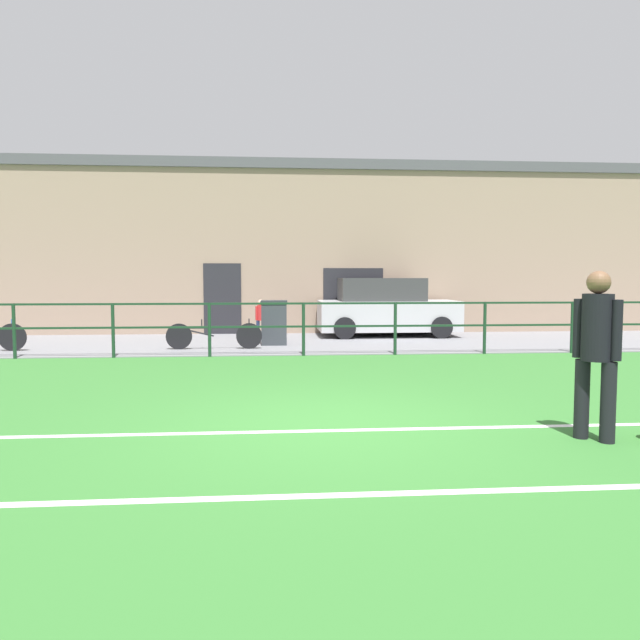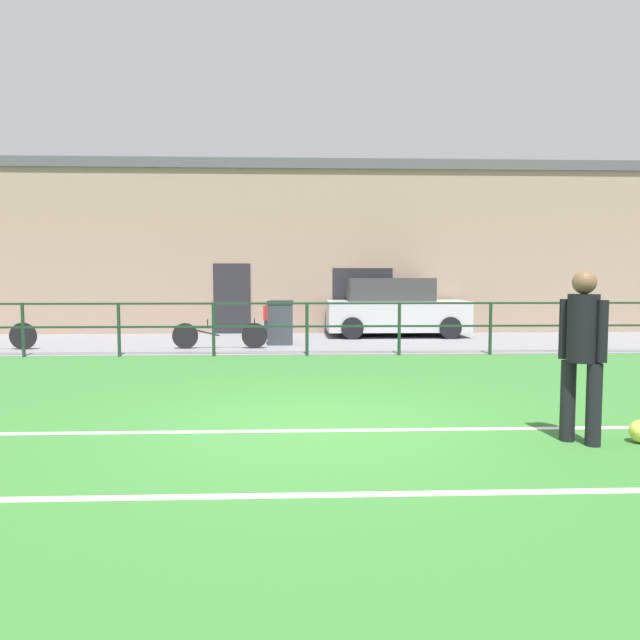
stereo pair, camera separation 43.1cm
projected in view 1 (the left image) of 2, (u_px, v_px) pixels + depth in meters
ground at (331, 425)px, 6.87m from camera, size 60.00×44.00×0.04m
field_line_touchline at (334, 430)px, 6.54m from camera, size 36.00×0.11×0.00m
field_line_hash at (360, 495)px, 4.61m from camera, size 36.00×0.11×0.00m
pavement_strip at (298, 343)px, 15.32m from camera, size 48.00×5.00×0.02m
perimeter_fence at (303, 321)px, 12.78m from camera, size 36.07×0.07×1.15m
clubhouse_facade at (293, 249)px, 18.81m from camera, size 28.00×2.56×5.18m
player_goalkeeper at (597, 345)px, 6.09m from camera, size 0.36×0.38×1.75m
spectator_child at (261, 317)px, 16.05m from camera, size 0.29×0.19×1.07m
parked_car_red at (386, 309)px, 16.96m from camera, size 3.92×1.79×1.65m
bicycle_parked_1 at (214, 335)px, 13.84m from camera, size 2.22×0.04×0.71m
trash_bin_0 at (274, 322)px, 14.75m from camera, size 0.65×0.56×1.10m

